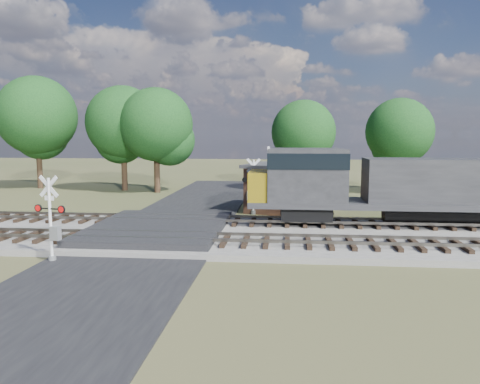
# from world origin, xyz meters

# --- Properties ---
(ground) EXTENTS (160.00, 160.00, 0.00)m
(ground) POSITION_xyz_m (0.00, 0.00, 0.00)
(ground) COLOR #3E4826
(ground) RESTS_ON ground
(ballast_bed) EXTENTS (140.00, 10.00, 0.30)m
(ballast_bed) POSITION_xyz_m (10.00, 0.50, 0.15)
(ballast_bed) COLOR gray
(ballast_bed) RESTS_ON ground
(road) EXTENTS (7.00, 60.00, 0.08)m
(road) POSITION_xyz_m (0.00, 0.00, 0.04)
(road) COLOR black
(road) RESTS_ON ground
(crossing_panel) EXTENTS (7.00, 9.00, 0.62)m
(crossing_panel) POSITION_xyz_m (0.00, 0.50, 0.32)
(crossing_panel) COLOR #262628
(crossing_panel) RESTS_ON ground
(track_near) EXTENTS (140.00, 2.60, 0.33)m
(track_near) POSITION_xyz_m (3.12, -2.00, 0.41)
(track_near) COLOR black
(track_near) RESTS_ON ballast_bed
(track_far) EXTENTS (140.00, 2.60, 0.33)m
(track_far) POSITION_xyz_m (3.12, 3.00, 0.41)
(track_far) COLOR black
(track_far) RESTS_ON ballast_bed
(crossing_signal_near) EXTENTS (1.50, 0.42, 3.77)m
(crossing_signal_near) POSITION_xyz_m (-3.06, -5.20, 1.57)
(crossing_signal_near) COLOR silver
(crossing_signal_near) RESTS_ON ground
(crossing_signal_far) EXTENTS (1.56, 0.34, 3.88)m
(crossing_signal_far) POSITION_xyz_m (4.62, 7.71, 1.61)
(crossing_signal_far) COLOR silver
(crossing_signal_far) RESTS_ON ground
(equipment_shed) EXTENTS (6.11, 6.11, 3.40)m
(equipment_shed) POSITION_xyz_m (6.77, 9.47, 1.72)
(equipment_shed) COLOR #4B3020
(equipment_shed) RESTS_ON ground
(treeline) EXTENTS (85.22, 10.89, 11.31)m
(treeline) POSITION_xyz_m (5.17, 20.75, 6.51)
(treeline) COLOR black
(treeline) RESTS_ON ground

